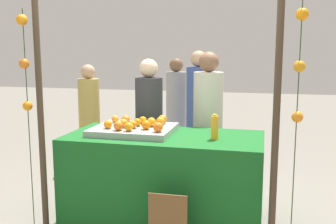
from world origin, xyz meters
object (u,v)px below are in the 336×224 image
at_px(orange_0, 108,124).
at_px(orange_1, 158,127).
at_px(stall_counter, 164,179).
at_px(vendor_left, 149,132).
at_px(juice_bottle, 215,127).
at_px(vendor_right, 208,131).

relative_size(orange_0, orange_1, 0.89).
height_order(stall_counter, orange_1, orange_1).
distance_m(stall_counter, vendor_left, 0.88).
relative_size(orange_1, juice_bottle, 0.39).
relative_size(vendor_left, vendor_right, 0.95).
height_order(orange_0, vendor_left, vendor_left).
relative_size(orange_0, juice_bottle, 0.35).
relative_size(orange_0, vendor_right, 0.05).
distance_m(orange_0, vendor_right, 1.24).
height_order(orange_1, vendor_left, vendor_left).
bearing_deg(juice_bottle, orange_0, -176.99).
bearing_deg(stall_counter, vendor_right, 68.45).
distance_m(stall_counter, juice_bottle, 0.74).
xyz_separation_m(juice_bottle, vendor_left, (-0.86, 0.80, -0.25)).
height_order(orange_1, vendor_right, vendor_right).
relative_size(juice_bottle, vendor_right, 0.14).
xyz_separation_m(orange_1, vendor_left, (-0.35, 0.89, -0.24)).
xyz_separation_m(orange_0, vendor_left, (0.16, 0.85, -0.24)).
height_order(stall_counter, orange_0, orange_0).
relative_size(orange_1, vendor_right, 0.06).
distance_m(orange_1, vendor_right, 1.01).
bearing_deg(orange_0, vendor_right, 46.99).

